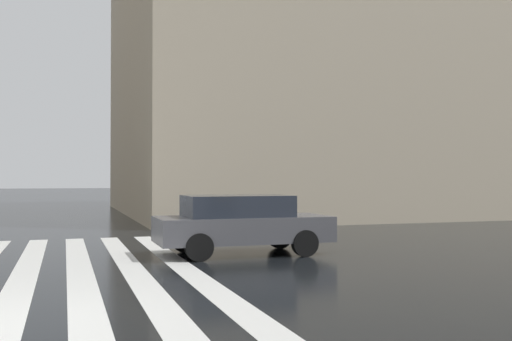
% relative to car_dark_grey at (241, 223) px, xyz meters
% --- Properties ---
extents(ground_plane, '(220.00, 220.00, 0.00)m').
position_rel_car_dark_grey_xyz_m(ground_plane, '(-5.50, 4.66, -0.76)').
color(ground_plane, black).
extents(zebra_crossing, '(13.00, 6.50, 0.01)m').
position_rel_car_dark_grey_xyz_m(zebra_crossing, '(-1.50, 4.70, -0.75)').
color(zebra_crossing, silver).
rests_on(zebra_crossing, ground_plane).
extents(haussmann_block_corner, '(19.13, 29.02, 23.40)m').
position_rel_car_dark_grey_xyz_m(haussmann_block_corner, '(16.57, -13.41, 10.70)').
color(haussmann_block_corner, tan).
rests_on(haussmann_block_corner, ground_plane).
extents(car_dark_grey, '(1.85, 4.10, 1.41)m').
position_rel_car_dark_grey_xyz_m(car_dark_grey, '(0.00, 0.00, 0.00)').
color(car_dark_grey, '#4C4C51').
rests_on(car_dark_grey, ground_plane).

